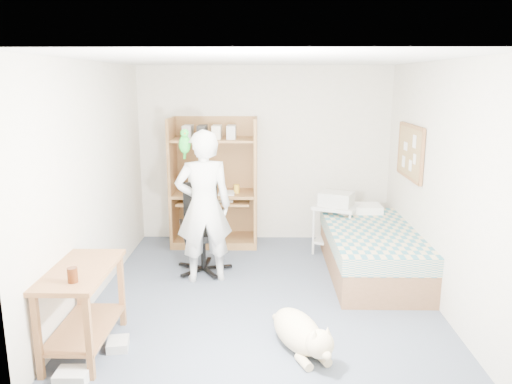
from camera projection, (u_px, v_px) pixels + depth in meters
floor at (264, 293)px, 5.52m from camera, size 4.00×4.00×0.00m
wall_back at (264, 155)px, 7.19m from camera, size 3.60×0.02×2.50m
wall_right at (436, 183)px, 5.21m from camera, size 0.02×4.00×2.50m
wall_left at (94, 182)px, 5.27m from camera, size 0.02×4.00×2.50m
ceiling at (265, 60)px, 4.96m from camera, size 3.60×4.00×0.02m
computer_hutch at (215, 187)px, 7.04m from camera, size 1.20×0.63×1.80m
bed at (371, 250)px, 6.03m from camera, size 1.02×2.02×0.66m
side_desk at (83, 297)px, 4.26m from camera, size 0.50×1.00×0.75m
corkboard at (410, 152)px, 6.05m from camera, size 0.04×0.94×0.66m
office_chair at (203, 240)px, 6.12m from camera, size 0.60×0.60×1.06m
person at (204, 207)px, 5.71m from camera, size 0.72×0.56×1.77m
parrot at (185, 143)px, 5.56m from camera, size 0.13×0.23×0.36m
dog at (301, 333)px, 4.31m from camera, size 0.58×0.97×0.39m
printer_cart at (335, 221)px, 6.71m from camera, size 0.69×0.63×0.66m
printer at (336, 199)px, 6.64m from camera, size 0.51×0.46×0.18m
crt_monitor at (202, 178)px, 7.02m from camera, size 0.43×0.45×0.36m
keyboard at (217, 200)px, 6.92m from camera, size 0.45×0.17×0.03m
pencil_cup at (237, 189)px, 6.95m from camera, size 0.08×0.08×0.12m
drink_glass at (73, 275)px, 3.91m from camera, size 0.08×0.08×0.12m
floor_box_a at (72, 377)px, 3.88m from camera, size 0.25×0.20×0.10m
floor_box_b at (118, 344)px, 4.37m from camera, size 0.22×0.25×0.08m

